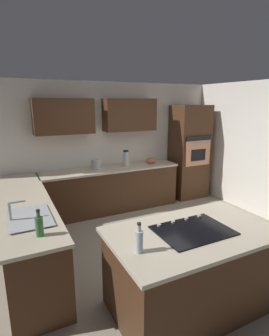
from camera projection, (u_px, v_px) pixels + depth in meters
ground_plane at (158, 247)px, 4.17m from camera, size 14.00×14.00×0.00m
wall_back at (106, 139)px, 5.58m from camera, size 6.00×0.44×2.60m
wall_left at (260, 150)px, 5.18m from camera, size 0.10×4.00×2.60m
lower_cabinets_back at (111, 190)px, 5.53m from camera, size 2.80×0.60×0.86m
countertop_back at (111, 169)px, 5.42m from camera, size 2.84×0.64×0.04m
lower_cabinets_side at (28, 231)px, 3.77m from camera, size 0.60×2.90×0.86m
countertop_side at (25, 201)px, 3.66m from camera, size 0.64×2.94×0.04m
island_base at (191, 271)px, 2.88m from camera, size 1.67×0.98×0.86m
island_top at (193, 233)px, 2.77m from camera, size 1.75×1.06×0.04m
wall_oven at (189, 152)px, 6.21m from camera, size 0.80×0.66×2.14m
sink_unit at (29, 217)px, 3.06m from camera, size 0.46×0.70×0.23m
cooktop at (193, 230)px, 2.77m from camera, size 0.76×0.56×0.03m
blender at (126, 159)px, 5.56m from camera, size 0.15×0.15×0.33m
mixing_bowl at (151, 160)px, 5.84m from camera, size 0.22×0.22×0.12m
kettle at (96, 164)px, 5.29m from camera, size 0.18×0.18×0.20m
dish_soap_bottle at (39, 225)px, 2.65m from camera, size 0.08×0.08×0.28m
oil_bottle at (139, 241)px, 2.35m from camera, size 0.07×0.07×0.28m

